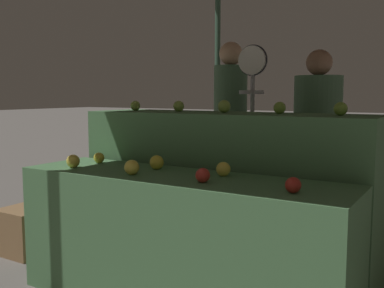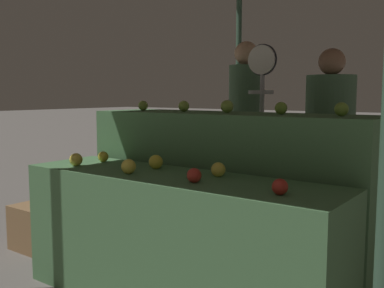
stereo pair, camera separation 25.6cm
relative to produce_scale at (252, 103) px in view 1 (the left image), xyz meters
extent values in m
cylinder|color=#33513D|center=(-1.27, 1.78, 0.06)|extent=(0.07, 0.07, 2.48)
cube|color=#4C7A4C|center=(0.09, -1.24, -0.79)|extent=(2.03, 0.55, 0.79)
cube|color=#4C7A4C|center=(0.09, -0.64, -0.62)|extent=(2.03, 0.55, 1.13)
sphere|color=yellow|center=(-0.63, -1.36, -0.35)|extent=(0.09, 0.09, 0.09)
sphere|color=yellow|center=(-0.15, -1.36, -0.35)|extent=(0.09, 0.09, 0.09)
sphere|color=#B72D23|center=(0.32, -1.35, -0.36)|extent=(0.08, 0.08, 0.08)
sphere|color=#AD281E|center=(0.81, -1.34, -0.36)|extent=(0.08, 0.08, 0.08)
sphere|color=gold|center=(-0.62, -1.13, -0.36)|extent=(0.07, 0.07, 0.07)
sphere|color=gold|center=(-0.14, -1.13, -0.35)|extent=(0.09, 0.09, 0.09)
sphere|color=yellow|center=(0.32, -1.12, -0.35)|extent=(0.08, 0.08, 0.08)
sphere|color=#8EB247|center=(-0.68, -0.65, -0.02)|extent=(0.08, 0.08, 0.08)
sphere|color=#8EB247|center=(-0.29, -0.64, -0.02)|extent=(0.08, 0.08, 0.08)
sphere|color=#8EB247|center=(0.08, -0.64, -0.01)|extent=(0.09, 0.09, 0.09)
sphere|color=#7AA338|center=(0.47, -0.64, -0.02)|extent=(0.08, 0.08, 0.08)
sphere|color=#7AA338|center=(0.86, -0.65, -0.02)|extent=(0.08, 0.08, 0.08)
cylinder|color=#99999E|center=(0.00, 0.01, -0.41)|extent=(0.04, 0.04, 1.55)
cylinder|color=black|center=(0.00, 0.01, 0.34)|extent=(0.25, 0.01, 0.25)
cylinder|color=silver|center=(0.00, -0.01, 0.34)|extent=(0.23, 0.02, 0.23)
cylinder|color=#99999E|center=(0.00, -0.01, 0.16)|extent=(0.01, 0.01, 0.14)
cylinder|color=#99999E|center=(0.00, -0.01, 0.09)|extent=(0.20, 0.20, 0.03)
cube|color=#2D2D38|center=(0.44, 0.34, -0.81)|extent=(0.31, 0.21, 0.75)
cylinder|color=#476B4C|center=(0.44, 0.34, -0.10)|extent=(0.44, 0.44, 0.65)
sphere|color=#936B51|center=(0.44, 0.34, 0.33)|extent=(0.21, 0.21, 0.21)
cube|color=#2D2D38|center=(-0.53, 0.68, -0.77)|extent=(0.27, 0.18, 0.82)
cylinder|color=#476B4C|center=(-0.53, 0.68, 0.00)|extent=(0.37, 0.37, 0.71)
sphere|color=tan|center=(-0.53, 0.68, 0.47)|extent=(0.23, 0.23, 0.23)
cube|color=olive|center=(-1.43, -1.11, -1.00)|extent=(0.36, 0.36, 0.36)
camera|label=1|loc=(1.49, -3.38, 0.07)|focal=42.00mm
camera|label=2|loc=(1.70, -3.23, 0.07)|focal=42.00mm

